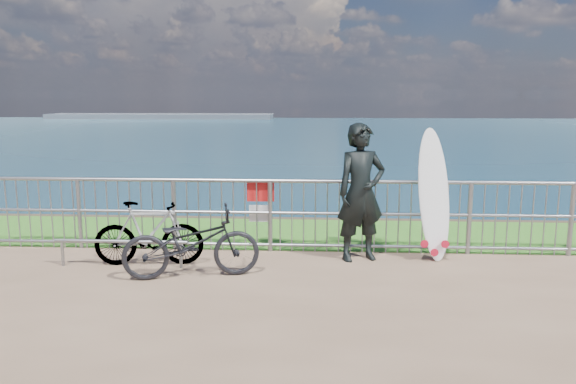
# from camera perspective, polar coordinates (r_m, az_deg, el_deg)

# --- Properties ---
(grass_strip) EXTENTS (120.00, 120.00, 0.00)m
(grass_strip) POSITION_cam_1_polar(r_m,az_deg,el_deg) (9.78, 1.72, -4.23)
(grass_strip) COLOR #307520
(grass_strip) RESTS_ON ground
(seascape) EXTENTS (260.00, 260.00, 5.00)m
(seascape) POSITION_cam_1_polar(r_m,az_deg,el_deg) (160.55, -12.68, 7.32)
(seascape) COLOR brown
(seascape) RESTS_ON ground
(railing) EXTENTS (10.06, 0.10, 1.13)m
(railing) POSITION_cam_1_polar(r_m,az_deg,el_deg) (8.58, 1.60, -2.32)
(railing) COLOR gray
(railing) RESTS_ON ground
(surfer) EXTENTS (0.85, 0.70, 2.00)m
(surfer) POSITION_cam_1_polar(r_m,az_deg,el_deg) (8.15, 7.43, -0.05)
(surfer) COLOR black
(surfer) RESTS_ON ground
(surfboard) EXTENTS (0.63, 0.60, 1.93)m
(surfboard) POSITION_cam_1_polar(r_m,az_deg,el_deg) (8.43, 14.60, -0.71)
(surfboard) COLOR white
(surfboard) RESTS_ON ground
(bicycle_near) EXTENTS (1.89, 1.04, 0.94)m
(bicycle_near) POSITION_cam_1_polar(r_m,az_deg,el_deg) (7.51, -9.81, -5.10)
(bicycle_near) COLOR black
(bicycle_near) RESTS_ON ground
(bicycle_far) EXTENTS (1.57, 0.60, 0.92)m
(bicycle_far) POSITION_cam_1_polar(r_m,az_deg,el_deg) (8.17, -13.97, -4.10)
(bicycle_far) COLOR black
(bicycle_far) RESTS_ON ground
(bike_rack) EXTENTS (1.89, 0.05, 0.39)m
(bike_rack) POSITION_cam_1_polar(r_m,az_deg,el_deg) (8.22, -16.62, -5.11)
(bike_rack) COLOR gray
(bike_rack) RESTS_ON ground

